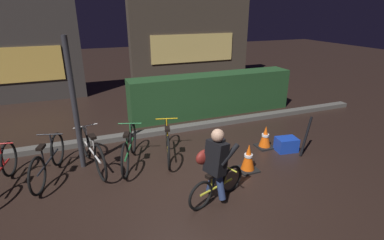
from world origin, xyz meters
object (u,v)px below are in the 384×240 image
Objects in this scene: parked_bike_right_mid at (168,141)px; cyclist at (215,166)px; traffic_cone_near at (248,158)px; blue_crate at (286,144)px; traffic_cone_far at (265,137)px; street_post at (75,106)px; closed_umbrella at (306,136)px; parked_bike_center_right at (129,148)px; parked_bike_left_mid at (48,161)px; parked_bike_center_left at (92,151)px.

cyclist reaches higher than parked_bike_right_mid.
blue_crate is (1.21, 0.40, -0.11)m from traffic_cone_near.
traffic_cone_far is 0.40× the size of cyclist.
traffic_cone_near is 1.28m from blue_crate.
street_post is 4.63m from closed_umbrella.
parked_bike_center_right reaches higher than traffic_cone_far.
parked_bike_left_mid reaches higher than traffic_cone_far.
cyclist is (2.50, -1.70, 0.29)m from parked_bike_left_mid.
parked_bike_center_left is 4.34m from closed_umbrella.
traffic_cone_far is at bearing 136.02° from blue_crate.
parked_bike_left_mid is 0.77m from parked_bike_center_left.
parked_bike_center_right is 3.61× the size of blue_crate.
parked_bike_left_mid reaches higher than traffic_cone_near.
street_post reaches higher than closed_umbrella.
closed_umbrella is (4.41, -1.15, -0.84)m from street_post.
blue_crate is 0.52× the size of closed_umbrella.
parked_bike_left_mid is 5.07m from closed_umbrella.
street_post is at bearing 97.60° from parked_bike_right_mid.
parked_bike_left_mid reaches higher than blue_crate.
street_post is 2.79m from cyclist.
closed_umbrella is at bearing -43.40° from traffic_cone_far.
cyclist is at bearing -129.30° from parked_bike_center_right.
street_post is 1.57× the size of parked_bike_center_right.
cyclist is (-2.21, -1.01, 0.48)m from blue_crate.
street_post is 2.00× the size of cyclist.
parked_bike_center_left is at bearing 172.95° from traffic_cone_far.
cyclist is (-1.00, -0.61, 0.37)m from traffic_cone_near.
parked_bike_center_left is 1.48m from parked_bike_right_mid.
parked_bike_center_left reaches higher than parked_bike_left_mid.
street_post is at bearing 115.57° from cyclist.
street_post is at bearing 93.85° from parked_bike_center_right.
parked_bike_left_mid is 3.67m from traffic_cone_near.
parked_bike_center_left is at bearing -68.28° from parked_bike_left_mid.
street_post is 5.66× the size of blue_crate.
street_post is 0.92m from parked_bike_center_left.
cyclist is 1.47× the size of closed_umbrella.
parked_bike_right_mid is at bearing -7.20° from street_post.
traffic_cone_far is at bearing 39.39° from traffic_cone_near.
cyclist reaches higher than traffic_cone_near.
closed_umbrella is at bearing -14.62° from street_post.
traffic_cone_near is at bearing -23.91° from street_post.
parked_bike_center_left is at bearing 169.01° from blue_crate.
cyclist reaches higher than parked_bike_center_right.
parked_bike_left_mid is 2.93× the size of traffic_cone_near.
parked_bike_right_mid is 2.90m from closed_umbrella.
blue_crate is (4.14, -0.90, -1.10)m from street_post.
cyclist is at bearing -148.58° from traffic_cone_near.
parked_bike_center_left is 1.36× the size of cyclist.
parked_bike_center_left is 1.06× the size of parked_bike_right_mid.
street_post is at bearing 156.09° from traffic_cone_near.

